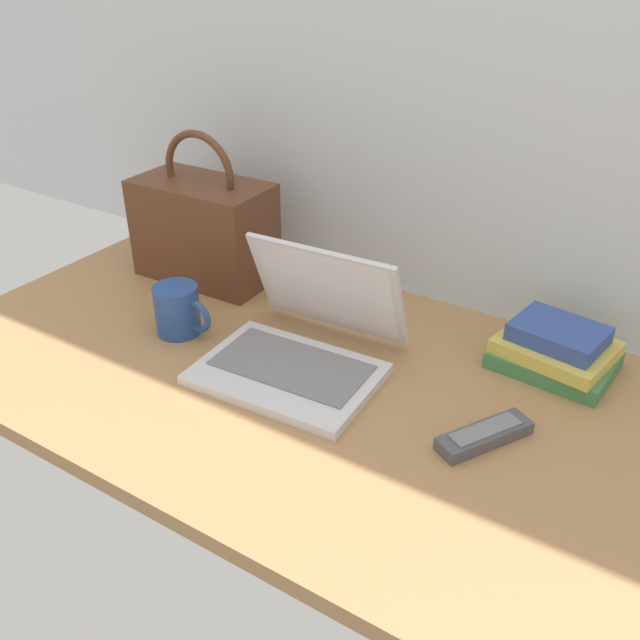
% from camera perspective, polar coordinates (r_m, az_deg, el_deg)
% --- Properties ---
extents(desk, '(1.60, 0.76, 0.03)m').
position_cam_1_polar(desk, '(1.20, 2.03, -6.24)').
color(desk, '#A87A4C').
rests_on(desk, ground).
extents(laptop, '(0.32, 0.31, 0.21)m').
position_cam_1_polar(laptop, '(1.22, -1.55, -1.98)').
color(laptop, silver).
rests_on(laptop, desk).
extents(coffee_mug, '(0.13, 0.09, 0.10)m').
position_cam_1_polar(coffee_mug, '(1.35, -11.70, 0.81)').
color(coffee_mug, '#26478C').
rests_on(coffee_mug, desk).
extents(remote_control_near, '(0.12, 0.16, 0.02)m').
position_cam_1_polar(remote_control_near, '(1.10, 13.54, -9.32)').
color(remote_control_near, '#4C4C51').
rests_on(remote_control_near, desk).
extents(handbag, '(0.30, 0.17, 0.33)m').
position_cam_1_polar(handbag, '(1.54, -9.62, 7.57)').
color(handbag, '#59331E').
rests_on(handbag, desk).
extents(book_stack, '(0.21, 0.18, 0.09)m').
position_cam_1_polar(book_stack, '(1.29, 19.02, -2.33)').
color(book_stack, '#3F7F4C').
rests_on(book_stack, desk).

